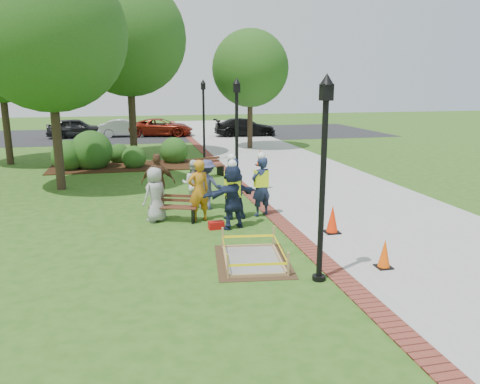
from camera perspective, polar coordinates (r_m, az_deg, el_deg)
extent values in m
plane|color=#285116|center=(12.56, -1.00, -5.78)|extent=(100.00, 100.00, 0.00)
cube|color=#9E9E99|center=(23.23, 5.98, 3.00)|extent=(6.00, 60.00, 0.02)
cube|color=maroon|center=(22.40, -1.93, 2.70)|extent=(0.50, 60.00, 0.03)
cube|color=#381E0F|center=(23.97, -14.09, 3.02)|extent=(7.00, 3.00, 0.05)
cube|color=black|center=(38.91, -9.33, 6.98)|extent=(36.00, 12.00, 0.01)
cube|color=#47331E|center=(11.08, 1.57, -8.40)|extent=(1.99, 2.50, 0.01)
cube|color=gray|center=(11.07, 1.57, -8.33)|extent=(1.43, 1.94, 0.04)
cube|color=tan|center=(11.06, 1.57, -8.24)|extent=(1.56, 2.08, 0.08)
cube|color=tan|center=(10.98, 1.57, -7.09)|extent=(1.59, 2.11, 0.55)
cube|color=yellow|center=(10.97, 1.58, -6.97)|extent=(1.54, 2.05, 0.06)
cube|color=brown|center=(14.19, -8.11, -1.81)|extent=(1.50, 0.90, 0.04)
cube|color=brown|center=(14.35, -7.90, -0.72)|extent=(1.37, 0.54, 0.23)
cube|color=black|center=(14.25, -8.08, -2.71)|extent=(1.40, 0.91, 0.42)
cube|color=brown|center=(20.69, -4.01, 3.12)|extent=(1.63, 1.00, 0.04)
cube|color=brown|center=(20.86, -4.37, 3.87)|extent=(1.48, 0.61, 0.25)
cube|color=black|center=(20.73, -4.00, 2.44)|extent=(1.51, 1.00, 0.46)
cube|color=black|center=(11.15, 17.09, -8.76)|extent=(0.35, 0.35, 0.05)
cone|color=#FF5508|center=(11.03, 17.21, -7.10)|extent=(0.27, 0.27, 0.64)
cube|color=black|center=(13.28, 11.13, -4.85)|extent=(0.41, 0.41, 0.05)
cone|color=#FF3008|center=(13.16, 11.20, -3.18)|extent=(0.32, 0.32, 0.75)
cube|color=black|center=(23.63, 2.44, 3.28)|extent=(0.42, 0.42, 0.06)
cone|color=#F93C07|center=(23.56, 2.45, 4.28)|extent=(0.33, 0.33, 0.78)
cube|color=#B00E0D|center=(13.41, -2.92, -4.06)|extent=(0.46, 0.27, 0.22)
cylinder|color=black|center=(9.63, 10.00, -0.10)|extent=(0.12, 0.12, 3.80)
cube|color=black|center=(9.38, 10.49, 11.88)|extent=(0.22, 0.22, 0.32)
cone|color=black|center=(9.38, 10.55, 13.40)|extent=(0.28, 0.28, 0.22)
cylinder|color=black|center=(10.21, 9.58, -10.26)|extent=(0.28, 0.28, 0.10)
cylinder|color=black|center=(17.17, -0.40, 5.88)|extent=(0.12, 0.12, 3.80)
cube|color=black|center=(17.03, -0.41, 12.57)|extent=(0.22, 0.22, 0.32)
cone|color=black|center=(17.03, -0.41, 13.41)|extent=(0.28, 0.28, 0.22)
cylinder|color=black|center=(17.50, -0.39, -0.14)|extent=(0.28, 0.28, 0.10)
cylinder|color=black|center=(24.99, -4.43, 8.12)|extent=(0.12, 0.12, 3.80)
cube|color=black|center=(24.90, -4.51, 12.71)|extent=(0.22, 0.22, 0.32)
cone|color=black|center=(24.90, -4.52, 13.29)|extent=(0.28, 0.28, 0.22)
cylinder|color=black|center=(25.22, -4.36, 3.93)|extent=(0.28, 0.28, 0.10)
cylinder|color=#3D2D1E|center=(19.32, -21.49, 7.29)|extent=(0.34, 0.34, 4.81)
sphere|color=#1C4614|center=(19.33, -22.38, 17.46)|extent=(5.73, 5.73, 5.73)
cylinder|color=#3D2D1E|center=(27.07, -13.03, 9.82)|extent=(0.40, 0.40, 5.31)
sphere|color=#1C4614|center=(27.14, -13.46, 17.84)|extent=(6.25, 6.25, 6.25)
cylinder|color=#3D2D1E|center=(29.87, 1.23, 9.25)|extent=(0.33, 0.33, 4.08)
sphere|color=#1C4614|center=(29.82, 1.26, 14.85)|extent=(4.74, 4.74, 4.74)
cylinder|color=#3D2D1E|center=(26.57, -26.71, 8.44)|extent=(0.34, 0.34, 5.05)
sphere|color=#1C4614|center=(23.98, -20.11, 2.56)|extent=(1.56, 1.56, 1.56)
sphere|color=#1C4614|center=(24.05, -17.50, 2.79)|extent=(2.00, 2.00, 2.00)
sphere|color=#1C4614|center=(23.64, -12.72, 2.90)|extent=(1.18, 1.18, 1.18)
sphere|color=#1C4614|center=(24.75, -8.00, 3.55)|extent=(1.45, 1.45, 1.45)
sphere|color=#1C4614|center=(25.36, -14.48, 3.49)|extent=(1.08, 1.08, 1.08)
imported|color=#9E9E9E|center=(14.18, -10.28, -0.32)|extent=(0.63, 0.58, 1.65)
imported|color=#C67817|center=(14.03, -5.05, 0.16)|extent=(0.67, 0.52, 1.86)
imported|color=white|center=(15.55, -5.67, 0.97)|extent=(0.60, 0.49, 1.62)
imported|color=brown|center=(15.36, -9.95, 1.16)|extent=(0.65, 0.46, 1.87)
imported|color=#3A3E66|center=(15.37, -4.04, 0.90)|extent=(0.62, 0.57, 1.64)
imported|color=#18293E|center=(13.28, -0.92, -0.58)|extent=(0.68, 0.55, 1.84)
cube|color=#CAEB13|center=(13.22, -0.93, 0.52)|extent=(0.42, 0.26, 0.52)
sphere|color=white|center=(13.09, -0.94, 3.45)|extent=(0.25, 0.25, 0.25)
imported|color=#192343|center=(14.53, 2.59, 0.65)|extent=(0.69, 0.57, 1.86)
cube|color=#CAEB13|center=(14.47, 2.60, 1.67)|extent=(0.42, 0.26, 0.52)
sphere|color=white|center=(14.35, 2.63, 4.38)|extent=(0.25, 0.25, 0.25)
imported|color=#192C42|center=(14.25, -1.03, 0.41)|extent=(0.62, 0.42, 1.86)
cube|color=#CAEB13|center=(14.19, -1.03, 1.45)|extent=(0.42, 0.26, 0.52)
sphere|color=white|center=(14.07, -1.04, 4.21)|extent=(0.25, 0.25, 0.25)
imported|color=black|center=(37.99, -19.21, 6.27)|extent=(2.70, 5.17, 1.62)
imported|color=#B1B2B6|center=(37.59, -13.70, 6.56)|extent=(2.19, 4.57, 1.46)
imported|color=maroon|center=(37.51, -9.56, 6.74)|extent=(2.83, 4.88, 1.49)
imported|color=black|center=(37.01, 0.60, 6.83)|extent=(2.11, 4.69, 1.52)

